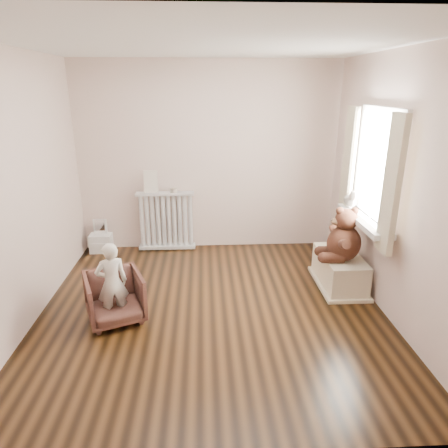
{
  "coord_description": "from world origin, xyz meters",
  "views": [
    {
      "loc": [
        -0.07,
        -3.74,
        2.26
      ],
      "look_at": [
        0.15,
        0.45,
        0.8
      ],
      "focal_mm": 32.0,
      "sensor_mm": 36.0,
      "label": 1
    }
  ],
  "objects_px": {
    "child": "(112,283)",
    "toy_bench": "(340,270)",
    "teddy_bear": "(345,236)",
    "plush_cat": "(351,199)",
    "toy_vanity": "(100,233)",
    "radiator": "(166,224)",
    "armchair": "(115,297)"
  },
  "relations": [
    {
      "from": "toy_bench",
      "to": "plush_cat",
      "type": "xyz_separation_m",
      "value": [
        0.14,
        0.24,
        0.8
      ]
    },
    {
      "from": "radiator",
      "to": "armchair",
      "type": "xyz_separation_m",
      "value": [
        -0.37,
        -1.83,
        -0.14
      ]
    },
    {
      "from": "armchair",
      "to": "toy_vanity",
      "type": "bearing_deg",
      "value": 85.94
    },
    {
      "from": "child",
      "to": "radiator",
      "type": "bearing_deg",
      "value": -122.71
    },
    {
      "from": "armchair",
      "to": "plush_cat",
      "type": "distance_m",
      "value": 2.87
    },
    {
      "from": "armchair",
      "to": "plush_cat",
      "type": "height_order",
      "value": "plush_cat"
    },
    {
      "from": "toy_vanity",
      "to": "child",
      "type": "xyz_separation_m",
      "value": [
        0.57,
        -1.85,
        0.16
      ]
    },
    {
      "from": "armchair",
      "to": "plush_cat",
      "type": "bearing_deg",
      "value": -3.68
    },
    {
      "from": "plush_cat",
      "to": "radiator",
      "type": "bearing_deg",
      "value": 173.1
    },
    {
      "from": "radiator",
      "to": "toy_bench",
      "type": "relative_size",
      "value": 1.03
    },
    {
      "from": "toy_bench",
      "to": "teddy_bear",
      "type": "relative_size",
      "value": 1.35
    },
    {
      "from": "radiator",
      "to": "plush_cat",
      "type": "distance_m",
      "value": 2.55
    },
    {
      "from": "toy_bench",
      "to": "teddy_bear",
      "type": "xyz_separation_m",
      "value": [
        -0.02,
        -0.11,
        0.47
      ]
    },
    {
      "from": "toy_vanity",
      "to": "armchair",
      "type": "distance_m",
      "value": 1.89
    },
    {
      "from": "toy_bench",
      "to": "radiator",
      "type": "bearing_deg",
      "value": 150.15
    },
    {
      "from": "plush_cat",
      "to": "armchair",
      "type": "bearing_deg",
      "value": -145.61
    },
    {
      "from": "armchair",
      "to": "child",
      "type": "distance_m",
      "value": 0.2
    },
    {
      "from": "toy_vanity",
      "to": "armchair",
      "type": "relative_size",
      "value": 0.86
    },
    {
      "from": "armchair",
      "to": "child",
      "type": "relative_size",
      "value": 0.66
    },
    {
      "from": "plush_cat",
      "to": "child",
      "type": "bearing_deg",
      "value": -144.63
    },
    {
      "from": "armchair",
      "to": "teddy_bear",
      "type": "height_order",
      "value": "teddy_bear"
    },
    {
      "from": "radiator",
      "to": "teddy_bear",
      "type": "xyz_separation_m",
      "value": [
        2.11,
        -1.33,
        0.28
      ]
    },
    {
      "from": "radiator",
      "to": "child",
      "type": "xyz_separation_m",
      "value": [
        -0.37,
        -1.88,
        0.05
      ]
    },
    {
      "from": "teddy_bear",
      "to": "plush_cat",
      "type": "xyz_separation_m",
      "value": [
        0.16,
        0.35,
        0.33
      ]
    },
    {
      "from": "toy_vanity",
      "to": "toy_bench",
      "type": "bearing_deg",
      "value": -21.22
    },
    {
      "from": "toy_vanity",
      "to": "plush_cat",
      "type": "bearing_deg",
      "value": -16.49
    },
    {
      "from": "toy_bench",
      "to": "plush_cat",
      "type": "distance_m",
      "value": 0.85
    },
    {
      "from": "child",
      "to": "toy_bench",
      "type": "bearing_deg",
      "value": 173.22
    },
    {
      "from": "radiator",
      "to": "armchair",
      "type": "height_order",
      "value": "radiator"
    },
    {
      "from": "armchair",
      "to": "toy_bench",
      "type": "xyz_separation_m",
      "value": [
        2.5,
        0.61,
        -0.05
      ]
    },
    {
      "from": "child",
      "to": "toy_bench",
      "type": "xyz_separation_m",
      "value": [
        2.5,
        0.66,
        -0.24
      ]
    },
    {
      "from": "radiator",
      "to": "toy_vanity",
      "type": "bearing_deg",
      "value": -178.17
    }
  ]
}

